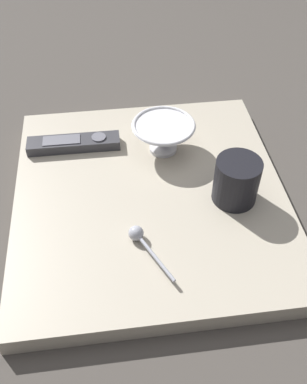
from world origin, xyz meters
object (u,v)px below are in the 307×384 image
object	(u,v)px
coffee_mug	(236,181)
teaspoon	(139,237)
cereal_bowl	(163,135)
tv_remote_near	(74,143)

from	to	relation	value
coffee_mug	teaspoon	xyz separation A→B (m)	(-0.08, 0.19, -0.03)
cereal_bowl	coffee_mug	world-z (taller)	coffee_mug
cereal_bowl	tv_remote_near	bearing A→B (deg)	80.77
teaspoon	cereal_bowl	bearing A→B (deg)	-17.70
coffee_mug	teaspoon	distance (m)	0.21
teaspoon	tv_remote_near	bearing A→B (deg)	22.34
cereal_bowl	coffee_mug	bearing A→B (deg)	-144.26
teaspoon	tv_remote_near	size ratio (longest dim) A/B	0.61
coffee_mug	cereal_bowl	bearing A→B (deg)	35.74
coffee_mug	tv_remote_near	world-z (taller)	coffee_mug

